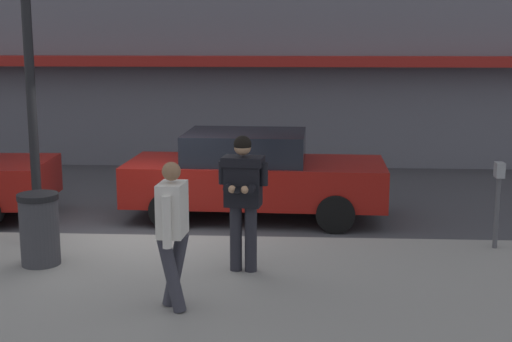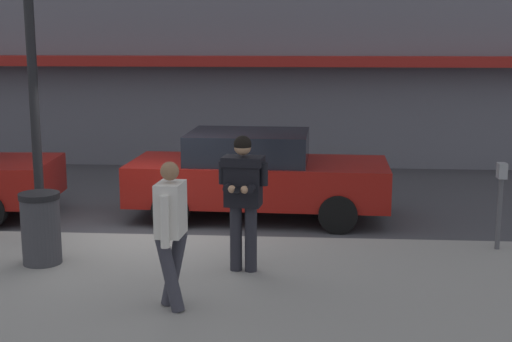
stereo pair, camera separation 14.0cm
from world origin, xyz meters
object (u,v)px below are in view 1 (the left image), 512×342
man_texting_on_phone (243,189)px  parked_sedan_mid (253,174)px  trash_bin (40,229)px  pedestrian_in_light_coat (173,226)px  street_lamp_post (28,39)px  parking_meter (498,192)px

man_texting_on_phone → parked_sedan_mid: bearing=91.2°
parked_sedan_mid → man_texting_on_phone: size_ratio=2.53×
trash_bin → man_texting_on_phone: bearing=-2.5°
parked_sedan_mid → pedestrian_in_light_coat: pedestrian_in_light_coat is taller
parked_sedan_mid → street_lamp_post: street_lamp_post is taller
pedestrian_in_light_coat → trash_bin: pedestrian_in_light_coat is taller
parking_meter → pedestrian_in_light_coat: bearing=-148.7°
pedestrian_in_light_coat → parking_meter: bearing=31.3°
pedestrian_in_light_coat → trash_bin: size_ratio=1.74×
parked_sedan_mid → trash_bin: (-2.69, -3.21, -0.16)m
man_texting_on_phone → street_lamp_post: size_ratio=0.37×
pedestrian_in_light_coat → trash_bin: 2.59m
parking_meter → trash_bin: 6.47m
street_lamp_post → trash_bin: (0.42, -1.07, -2.51)m
man_texting_on_phone → pedestrian_in_light_coat: bearing=-116.7°
man_texting_on_phone → trash_bin: (-2.76, 0.12, -0.62)m
street_lamp_post → trash_bin: 2.76m
street_lamp_post → parked_sedan_mid: bearing=34.5°
street_lamp_post → parking_meter: bearing=0.4°
pedestrian_in_light_coat → parked_sedan_mid: bearing=82.5°
parked_sedan_mid → trash_bin: 4.19m
pedestrian_in_light_coat → street_lamp_post: street_lamp_post is taller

